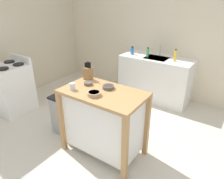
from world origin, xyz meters
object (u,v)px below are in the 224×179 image
at_px(bowl_stoneware_deep, 88,83).
at_px(bottle_hand_soap, 148,53).
at_px(bowl_ceramic_wide, 108,87).
at_px(sink_faucet, 160,51).
at_px(kitchen_island, 103,120).
at_px(stove, 12,88).
at_px(bottle_dish_soap, 132,51).
at_px(bowl_ceramic_small, 94,94).
at_px(trash_bin, 64,115).
at_px(knife_block, 88,73).
at_px(bottle_spray_cleaner, 175,56).
at_px(drinking_cup, 72,86).

relative_size(bowl_stoneware_deep, bottle_hand_soap, 0.55).
bearing_deg(bowl_ceramic_wide, sink_faucet, 93.09).
bearing_deg(bowl_ceramic_wide, bottle_hand_soap, 98.82).
bearing_deg(kitchen_island, bottle_hand_soap, 98.11).
xyz_separation_m(sink_faucet, stove, (-1.96, -2.08, -0.54)).
relative_size(bowl_stoneware_deep, bottle_dish_soap, 0.67).
bearing_deg(bowl_ceramic_small, bottle_hand_soap, 96.95).
distance_m(bowl_stoneware_deep, trash_bin, 0.80).
height_order(bowl_ceramic_wide, bowl_stoneware_deep, bowl_ceramic_wide).
height_order(bowl_stoneware_deep, trash_bin, bowl_stoneware_deep).
height_order(knife_block, stove, knife_block).
relative_size(bowl_ceramic_wide, trash_bin, 0.24).
bearing_deg(bottle_hand_soap, bowl_ceramic_small, -83.05).
bearing_deg(bottle_hand_soap, bowl_ceramic_wide, -81.18).
xyz_separation_m(knife_block, bowl_stoneware_deep, (0.13, -0.15, -0.07)).
bearing_deg(trash_bin, kitchen_island, -1.04).
relative_size(bottle_dish_soap, bottle_spray_cleaner, 0.73).
xyz_separation_m(bottle_dish_soap, stove, (-1.44, -1.88, -0.51)).
distance_m(bottle_spray_cleaner, bottle_hand_soap, 0.53).
height_order(bowl_ceramic_wide, sink_faucet, sink_faucet).
distance_m(knife_block, bottle_hand_soap, 1.62).
bearing_deg(knife_block, bowl_ceramic_small, -42.37).
distance_m(bowl_ceramic_wide, sink_faucet, 1.95).
xyz_separation_m(kitchen_island, sink_faucet, (-0.10, 2.05, 0.48)).
bearing_deg(bottle_dish_soap, bowl_stoneware_deep, -79.22).
bearing_deg(knife_block, bottle_dish_soap, 97.47).
relative_size(bowl_ceramic_small, stove, 0.16).
distance_m(knife_block, bowl_ceramic_small, 0.52).
bearing_deg(bowl_ceramic_small, bottle_spray_cleaner, 81.97).
distance_m(bowl_ceramic_small, bottle_spray_cleaner, 2.03).
height_order(sink_faucet, bottle_hand_soap, sink_faucet).
xyz_separation_m(bowl_stoneware_deep, bottle_hand_soap, (0.02, 1.76, 0.03)).
bearing_deg(knife_block, sink_faucet, 80.64).
bearing_deg(bowl_ceramic_wide, trash_bin, -172.98).
height_order(bowl_ceramic_wide, bottle_spray_cleaner, bottle_spray_cleaner).
distance_m(knife_block, bowl_stoneware_deep, 0.21).
relative_size(bowl_ceramic_wide, bowl_ceramic_small, 0.94).
distance_m(drinking_cup, trash_bin, 0.80).
bearing_deg(bowl_stoneware_deep, sink_faucet, 84.89).
bearing_deg(kitchen_island, sink_faucet, 92.76).
relative_size(bowl_ceramic_wide, drinking_cup, 1.69).
distance_m(trash_bin, bottle_dish_soap, 1.95).
bearing_deg(knife_block, stove, -171.91).
relative_size(knife_block, bowl_stoneware_deep, 2.28).
height_order(sink_faucet, bottle_spray_cleaner, bottle_spray_cleaner).
bearing_deg(trash_bin, bowl_ceramic_small, -11.96).
relative_size(drinking_cup, stove, 0.09).
height_order(drinking_cup, bottle_spray_cleaner, bottle_spray_cleaner).
relative_size(kitchen_island, bottle_hand_soap, 5.20).
distance_m(bottle_dish_soap, stove, 2.42).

